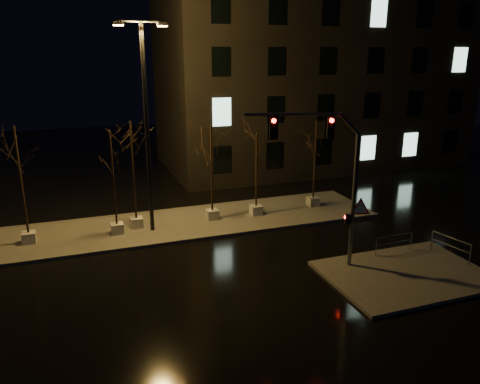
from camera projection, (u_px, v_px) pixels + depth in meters
name	position (u px, v px, depth m)	size (l,w,h in m)	color
ground	(219.00, 268.00, 21.28)	(90.00, 90.00, 0.00)	black
median	(188.00, 223.00, 26.66)	(22.00, 5.00, 0.15)	#4F4D46
sidewalk_corner	(406.00, 274.00, 20.53)	(7.00, 5.00, 0.15)	#4F4D46
building	(312.00, 75.00, 39.86)	(25.00, 12.00, 15.00)	black
tree_0	(17.00, 153.00, 22.43)	(1.80, 1.80, 6.09)	beige
tree_1	(111.00, 154.00, 23.73)	(1.80, 1.80, 5.67)	beige
tree_2	(131.00, 146.00, 24.51)	(1.80, 1.80, 6.01)	beige
tree_3	(211.00, 147.00, 25.87)	(1.80, 1.80, 5.59)	beige
tree_4	(257.00, 152.00, 26.74)	(1.80, 1.80, 5.00)	beige
tree_5	(316.00, 140.00, 28.21)	(1.80, 1.80, 5.47)	beige
traffic_signal_mast	(330.00, 168.00, 19.94)	(5.42, 1.78, 6.91)	#56595E
streetlight_main	(146.00, 115.00, 23.65)	(2.69, 0.52, 10.75)	black
guard_rail_a	(394.00, 241.00, 22.42)	(2.09, 0.08, 0.90)	#56595E
guard_rail_b	(451.00, 244.00, 21.90)	(0.46, 2.05, 0.99)	#56595E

